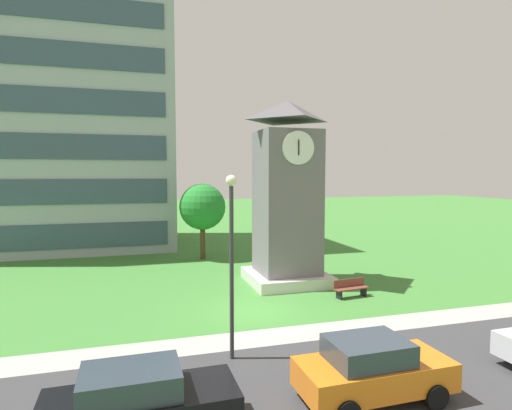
{
  "coord_description": "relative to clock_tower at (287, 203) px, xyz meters",
  "views": [
    {
      "loc": [
        -5.15,
        -17.62,
        6.12
      ],
      "look_at": [
        1.48,
        5.2,
        4.32
      ],
      "focal_mm": 29.57,
      "sensor_mm": 36.0,
      "label": 1
    }
  ],
  "objects": [
    {
      "name": "parked_car_orange",
      "position": [
        -2.04,
        -12.15,
        -3.62
      ],
      "size": [
        4.17,
        2.04,
        1.69
      ],
      "color": "orange",
      "rests_on": "ground"
    },
    {
      "name": "tree_near_tower",
      "position": [
        -3.46,
        7.9,
        -0.76
      ],
      "size": [
        3.28,
        3.28,
        5.38
      ],
      "color": "#513823",
      "rests_on": "ground"
    },
    {
      "name": "office_building",
      "position": [
        -14.2,
        16.32,
        8.32
      ],
      "size": [
        18.45,
        11.29,
        25.6
      ],
      "color": "#9EA8B2",
      "rests_on": "ground"
    },
    {
      "name": "parked_car_black",
      "position": [
        -8.12,
        -12.14,
        -3.62
      ],
      "size": [
        4.47,
        1.98,
        1.69
      ],
      "color": "black",
      "rests_on": "ground"
    },
    {
      "name": "street_lamp",
      "position": [
        -5.11,
        -8.61,
        -0.73
      ],
      "size": [
        0.36,
        0.36,
        6.07
      ],
      "color": "#333338",
      "rests_on": "ground"
    },
    {
      "name": "clock_tower",
      "position": [
        0.0,
        0.0,
        0.0
      ],
      "size": [
        4.22,
        4.22,
        10.05
      ],
      "color": "slate",
      "rests_on": "ground"
    },
    {
      "name": "park_bench",
      "position": [
        2.09,
        -3.48,
        -4.02
      ],
      "size": [
        1.84,
        0.69,
        0.88
      ],
      "color": "brown",
      "rests_on": "ground"
    },
    {
      "name": "street_asphalt",
      "position": [
        -2.97,
        -11.61,
        -4.48
      ],
      "size": [
        120.0,
        7.2,
        0.01
      ],
      "primitive_type": "cube",
      "color": "#38383A",
      "rests_on": "ground"
    },
    {
      "name": "ground_plane",
      "position": [
        -2.97,
        -4.2,
        -4.48
      ],
      "size": [
        160.0,
        160.0,
        0.0
      ],
      "primitive_type": "plane",
      "color": "#3D7A33"
    },
    {
      "name": "kerb_strip",
      "position": [
        -2.97,
        -7.21,
        -4.48
      ],
      "size": [
        120.0,
        1.6,
        0.01
      ],
      "primitive_type": "cube",
      "color": "#9E9E99",
      "rests_on": "ground"
    }
  ]
}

